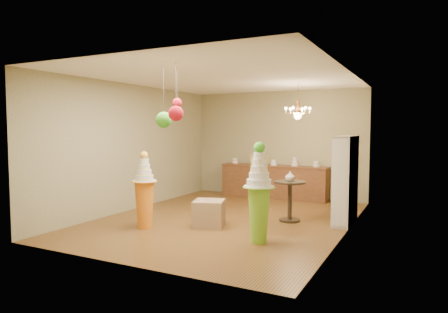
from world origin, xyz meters
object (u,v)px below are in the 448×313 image
at_px(pedestal_green, 259,201).
at_px(pedestal_orange, 145,198).
at_px(round_table, 290,195).
at_px(sideboard, 274,181).

relative_size(pedestal_green, pedestal_orange, 1.14).
distance_m(pedestal_orange, round_table, 2.99).
xyz_separation_m(pedestal_orange, round_table, (2.37, 1.83, -0.05)).
relative_size(pedestal_green, round_table, 2.03).
bearing_deg(round_table, sideboard, 116.56).
relative_size(pedestal_green, sideboard, 0.57).
bearing_deg(sideboard, round_table, -63.44).
xyz_separation_m(pedestal_orange, sideboard, (1.10, 4.37, -0.12)).
height_order(pedestal_orange, round_table, pedestal_orange).
bearing_deg(pedestal_green, round_table, 90.33).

